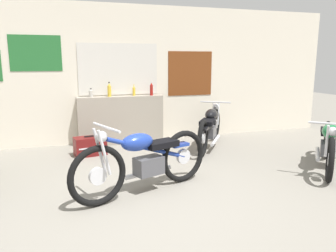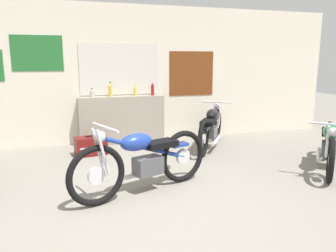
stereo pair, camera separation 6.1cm
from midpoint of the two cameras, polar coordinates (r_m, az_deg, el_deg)
ground_plane at (r=3.86m, az=-2.02°, el=-14.52°), size 24.00×24.00×0.00m
wall_back at (r=6.85m, az=-9.83°, el=8.81°), size 10.00×0.07×2.80m
sill_counter at (r=6.79m, az=-8.44°, el=1.05°), size 1.72×0.28×0.98m
bottle_leftmost at (r=6.64m, az=-13.53°, el=5.57°), size 0.08×0.08×0.17m
bottle_left_center at (r=6.66m, az=-10.45°, el=6.16°), size 0.07×0.07×0.29m
bottle_center at (r=6.79m, az=-6.21°, el=6.12°), size 0.06×0.06×0.23m
bottle_right_center at (r=6.80m, az=-3.17°, el=6.42°), size 0.06×0.06×0.29m
motorcycle_blue at (r=4.21m, az=-4.55°, el=-5.83°), size 1.94×0.88×0.94m
motorcycle_green at (r=5.72m, az=25.89°, el=-2.72°), size 1.35×1.53×0.83m
motorcycle_black at (r=6.49m, az=7.10°, el=-0.07°), size 1.25×1.74×0.84m
hard_case_darkred at (r=6.10m, az=-13.69°, el=-3.39°), size 0.59×0.40×0.36m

